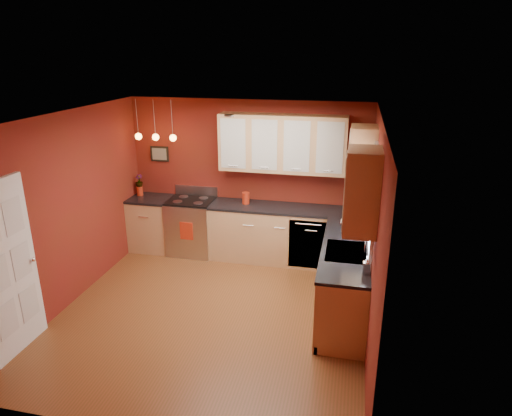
% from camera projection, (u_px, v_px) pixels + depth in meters
% --- Properties ---
extents(floor, '(4.20, 4.20, 0.00)m').
position_uv_depth(floor, '(212.00, 313.00, 6.13)').
color(floor, brown).
rests_on(floor, ground).
extents(ceiling, '(4.00, 4.20, 0.02)m').
position_uv_depth(ceiling, '(205.00, 118.00, 5.27)').
color(ceiling, white).
rests_on(ceiling, wall_back).
extents(wall_back, '(4.00, 0.02, 2.60)m').
position_uv_depth(wall_back, '(248.00, 178.00, 7.64)').
color(wall_back, maroon).
rests_on(wall_back, floor).
extents(wall_front, '(4.00, 0.02, 2.60)m').
position_uv_depth(wall_front, '(130.00, 312.00, 3.77)').
color(wall_front, maroon).
rests_on(wall_front, floor).
extents(wall_left, '(0.02, 4.20, 2.60)m').
position_uv_depth(wall_left, '(67.00, 211.00, 6.11)').
color(wall_left, maroon).
rests_on(wall_left, floor).
extents(wall_right, '(0.02, 4.20, 2.60)m').
position_uv_depth(wall_right, '(373.00, 236.00, 5.30)').
color(wall_right, maroon).
rests_on(wall_right, floor).
extents(base_cabinets_back_left, '(0.70, 0.60, 0.90)m').
position_uv_depth(base_cabinets_back_left, '(153.00, 224.00, 7.98)').
color(base_cabinets_back_left, tan).
rests_on(base_cabinets_back_left, floor).
extents(base_cabinets_back_right, '(2.54, 0.60, 0.90)m').
position_uv_depth(base_cabinets_back_right, '(287.00, 236.00, 7.49)').
color(base_cabinets_back_right, tan).
rests_on(base_cabinets_back_right, floor).
extents(base_cabinets_right, '(0.60, 2.10, 0.90)m').
position_uv_depth(base_cabinets_right, '(344.00, 280.00, 6.05)').
color(base_cabinets_right, tan).
rests_on(base_cabinets_right, floor).
extents(counter_back_left, '(0.70, 0.62, 0.04)m').
position_uv_depth(counter_back_left, '(151.00, 199.00, 7.82)').
color(counter_back_left, black).
rests_on(counter_back_left, base_cabinets_back_left).
extents(counter_back_right, '(2.54, 0.62, 0.04)m').
position_uv_depth(counter_back_right, '(288.00, 209.00, 7.34)').
color(counter_back_right, black).
rests_on(counter_back_right, base_cabinets_back_right).
extents(counter_right, '(0.62, 2.10, 0.04)m').
position_uv_depth(counter_right, '(346.00, 248.00, 5.90)').
color(counter_right, black).
rests_on(counter_right, base_cabinets_right).
extents(gas_range, '(0.76, 0.64, 1.11)m').
position_uv_depth(gas_range, '(192.00, 226.00, 7.82)').
color(gas_range, '#B9B9BE').
rests_on(gas_range, floor).
extents(dishwasher_front, '(0.60, 0.02, 0.80)m').
position_uv_depth(dishwasher_front, '(308.00, 245.00, 7.15)').
color(dishwasher_front, '#B9B9BE').
rests_on(dishwasher_front, base_cabinets_back_right).
extents(sink, '(0.50, 0.70, 0.33)m').
position_uv_depth(sink, '(346.00, 253.00, 5.76)').
color(sink, gray).
rests_on(sink, counter_right).
extents(window, '(0.06, 1.02, 1.22)m').
position_uv_depth(window, '(373.00, 196.00, 5.45)').
color(window, white).
rests_on(window, wall_right).
extents(door_left_wall, '(0.12, 0.82, 2.05)m').
position_uv_depth(door_left_wall, '(8.00, 270.00, 5.09)').
color(door_left_wall, white).
rests_on(door_left_wall, floor).
extents(upper_cabinets_back, '(2.00, 0.35, 0.90)m').
position_uv_depth(upper_cabinets_back, '(282.00, 144.00, 7.14)').
color(upper_cabinets_back, tan).
rests_on(upper_cabinets_back, wall_back).
extents(upper_cabinets_right, '(0.35, 1.95, 0.90)m').
position_uv_depth(upper_cabinets_right, '(362.00, 174.00, 5.42)').
color(upper_cabinets_right, tan).
rests_on(upper_cabinets_right, wall_right).
extents(wall_picture, '(0.32, 0.03, 0.26)m').
position_uv_depth(wall_picture, '(160.00, 154.00, 7.82)').
color(wall_picture, black).
rests_on(wall_picture, wall_back).
extents(pendant_lights, '(0.71, 0.11, 0.66)m').
position_uv_depth(pendant_lights, '(156.00, 137.00, 7.37)').
color(pendant_lights, gray).
rests_on(pendant_lights, ceiling).
extents(red_canister, '(0.13, 0.13, 0.19)m').
position_uv_depth(red_canister, '(246.00, 198.00, 7.49)').
color(red_canister, '#B52A13').
rests_on(red_canister, counter_back_right).
extents(red_vase, '(0.10, 0.10, 0.16)m').
position_uv_depth(red_vase, '(140.00, 191.00, 7.92)').
color(red_vase, '#B52A13').
rests_on(red_vase, counter_back_left).
extents(flowers, '(0.13, 0.13, 0.23)m').
position_uv_depth(flowers, '(139.00, 181.00, 7.86)').
color(flowers, '#B52A13').
rests_on(flowers, red_vase).
extents(coffee_maker, '(0.23, 0.23, 0.27)m').
position_uv_depth(coffee_maker, '(359.00, 204.00, 7.11)').
color(coffee_maker, black).
rests_on(coffee_maker, counter_back_right).
extents(soap_pump, '(0.09, 0.10, 0.20)m').
position_uv_depth(soap_pump, '(367.00, 265.00, 5.16)').
color(soap_pump, white).
rests_on(soap_pump, counter_right).
extents(dish_towel, '(0.22, 0.02, 0.30)m').
position_uv_depth(dish_towel, '(186.00, 231.00, 7.50)').
color(dish_towel, '#B52A13').
rests_on(dish_towel, gas_range).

